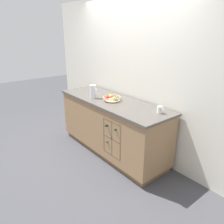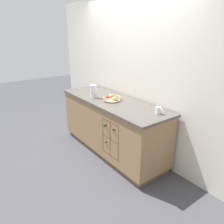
{
  "view_description": "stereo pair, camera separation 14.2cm",
  "coord_description": "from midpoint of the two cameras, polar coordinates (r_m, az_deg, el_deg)",
  "views": [
    {
      "loc": [
        2.63,
        -2.12,
        1.97
      ],
      "look_at": [
        0.0,
        0.0,
        0.72
      ],
      "focal_mm": 35.0,
      "sensor_mm": 36.0,
      "label": 1
    },
    {
      "loc": [
        2.72,
        -2.0,
        1.97
      ],
      "look_at": [
        0.0,
        0.0,
        0.72
      ],
      "focal_mm": 35.0,
      "sensor_mm": 36.0,
      "label": 2
    }
  ],
  "objects": [
    {
      "name": "ground_plane",
      "position": [
        3.91,
        -1.06,
        -10.01
      ],
      "size": [
        14.0,
        14.0,
        0.0
      ],
      "primitive_type": "plane",
      "color": "#424247"
    },
    {
      "name": "ceramic_mug",
      "position": [
        3.01,
        11.1,
        0.57
      ],
      "size": [
        0.11,
        0.07,
        0.1
      ],
      "color": "white",
      "rests_on": "kitchen_island"
    },
    {
      "name": "white_pitcher",
      "position": [
        3.65,
        -6.06,
        5.4
      ],
      "size": [
        0.17,
        0.11,
        0.22
      ],
      "color": "white",
      "rests_on": "kitchen_island"
    },
    {
      "name": "fruit_bowl",
      "position": [
        3.5,
        -1.24,
        3.65
      ],
      "size": [
        0.29,
        0.29,
        0.08
      ],
      "color": "tan",
      "rests_on": "kitchen_island"
    },
    {
      "name": "kitchen_island",
      "position": [
        3.69,
        -1.1,
        -3.72
      ],
      "size": [
        2.14,
        0.73,
        0.93
      ],
      "color": "brown",
      "rests_on": "ground_plane"
    },
    {
      "name": "back_wall",
      "position": [
        3.7,
        3.84,
        9.39
      ],
      "size": [
        4.5,
        0.06,
        2.55
      ],
      "primitive_type": "cube",
      "color": "silver",
      "rests_on": "ground_plane"
    }
  ]
}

